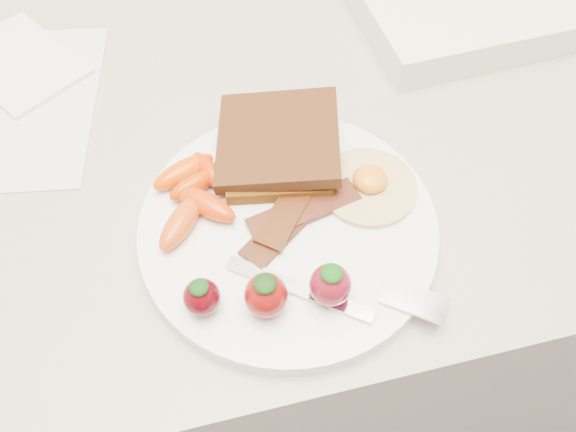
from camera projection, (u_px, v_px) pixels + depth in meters
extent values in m
cube|color=gray|center=(267.00, 300.00, 0.97)|extent=(2.00, 0.60, 0.90)
cylinder|color=white|center=(288.00, 228.00, 0.51)|extent=(0.27, 0.27, 0.02)
cube|color=#4B2906|center=(277.00, 157.00, 0.54)|extent=(0.11, 0.11, 0.01)
cube|color=black|center=(278.00, 139.00, 0.53)|extent=(0.14, 0.14, 0.03)
cylinder|color=beige|center=(368.00, 187.00, 0.52)|extent=(0.11, 0.11, 0.01)
ellipsoid|color=orange|center=(370.00, 179.00, 0.52)|extent=(0.04, 0.04, 0.02)
cube|color=black|center=(289.00, 222.00, 0.50)|extent=(0.10, 0.09, 0.00)
cube|color=black|center=(304.00, 210.00, 0.51)|extent=(0.11, 0.05, 0.00)
cube|color=#331004|center=(293.00, 202.00, 0.51)|extent=(0.09, 0.10, 0.00)
ellipsoid|color=#BF3600|center=(194.00, 185.00, 0.51)|extent=(0.05, 0.04, 0.02)
ellipsoid|color=#CA3605|center=(205.00, 204.00, 0.50)|extent=(0.06, 0.06, 0.02)
ellipsoid|color=#CC4511|center=(181.00, 222.00, 0.49)|extent=(0.06, 0.07, 0.02)
ellipsoid|color=red|center=(208.00, 171.00, 0.52)|extent=(0.03, 0.05, 0.02)
ellipsoid|color=#DC4600|center=(183.00, 172.00, 0.52)|extent=(0.07, 0.04, 0.02)
ellipsoid|color=#47020A|center=(202.00, 297.00, 0.44)|extent=(0.03, 0.03, 0.03)
ellipsoid|color=#0D350E|center=(199.00, 287.00, 0.43)|extent=(0.02, 0.02, 0.01)
ellipsoid|color=maroon|center=(266.00, 295.00, 0.44)|extent=(0.04, 0.04, 0.04)
ellipsoid|color=black|center=(265.00, 284.00, 0.43)|extent=(0.02, 0.02, 0.01)
ellipsoid|color=maroon|center=(330.00, 285.00, 0.45)|extent=(0.03, 0.03, 0.04)
ellipsoid|color=#0C490A|center=(332.00, 273.00, 0.43)|extent=(0.02, 0.02, 0.01)
cube|color=silver|center=(299.00, 289.00, 0.46)|extent=(0.11, 0.09, 0.00)
cube|color=silver|center=(415.00, 300.00, 0.46)|extent=(0.06, 0.05, 0.00)
cube|color=silver|center=(11.00, 104.00, 0.61)|extent=(0.22, 0.27, 0.00)
cube|color=white|center=(19.00, 63.00, 0.64)|extent=(0.17, 0.18, 0.01)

